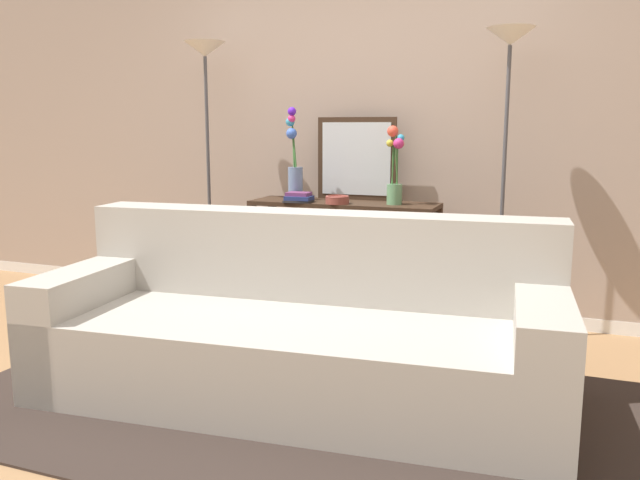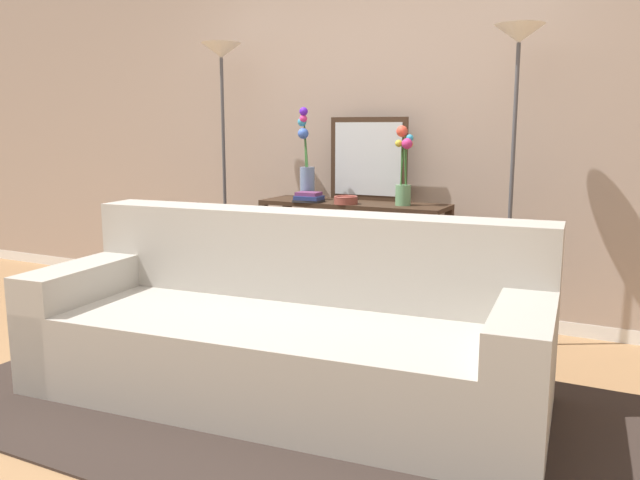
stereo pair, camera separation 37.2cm
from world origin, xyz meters
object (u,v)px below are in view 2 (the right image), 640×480
console_table (353,239)px  vase_tall_flowers (306,166)px  wall_mirror (368,159)px  fruit_bowl (346,200)px  book_row_under_console (304,305)px  floor_lamp_right (516,98)px  book_stack (309,197)px  floor_lamp_left (222,102)px  vase_short_flowers (404,170)px  couch (287,333)px

console_table → vase_tall_flowers: (-0.36, -0.01, 0.49)m
wall_mirror → vase_tall_flowers: size_ratio=0.89×
fruit_bowl → book_row_under_console: bearing=162.6°
floor_lamp_right → book_row_under_console: floor_lamp_right is taller
floor_lamp_right → book_stack: 1.46m
console_table → book_stack: 0.41m
fruit_bowl → wall_mirror: bearing=82.0°
floor_lamp_left → fruit_bowl: size_ratio=12.19×
book_stack → vase_tall_flowers: bearing=125.3°
book_stack → book_row_under_console: 0.81m
book_stack → console_table: bearing=24.3°
vase_tall_flowers → book_stack: bearing=-54.7°
floor_lamp_right → fruit_bowl: floor_lamp_right is taller
floor_lamp_left → floor_lamp_right: (2.04, 0.00, -0.01)m
vase_short_flowers → floor_lamp_right: bearing=-4.6°
couch → vase_short_flowers: size_ratio=5.06×
floor_lamp_left → book_stack: size_ratio=9.74×
console_table → book_row_under_console: console_table is taller
couch → wall_mirror: 1.66m
wall_mirror → book_stack: (-0.31, -0.28, -0.25)m
floor_lamp_right → vase_short_flowers: bearing=175.4°
couch → book_stack: size_ratio=13.17×
floor_lamp_left → fruit_bowl: 1.19m
floor_lamp_left → couch: bearing=-44.9°
floor_lamp_right → floor_lamp_left: bearing=-180.0°
book_row_under_console → fruit_bowl: bearing=-17.4°
vase_tall_flowers → fruit_bowl: vase_tall_flowers is taller
floor_lamp_right → vase_short_flowers: floor_lamp_right is taller
console_table → floor_lamp_right: bearing=-4.0°
console_table → vase_tall_flowers: vase_tall_flowers is taller
floor_lamp_right → wall_mirror: bearing=167.1°
fruit_bowl → book_stack: book_stack is taller
book_stack → couch: bearing=-66.9°
couch → vase_tall_flowers: bearing=114.4°
vase_short_flowers → fruit_bowl: 0.42m
couch → fruit_bowl: (-0.22, 1.17, 0.53)m
book_stack → wall_mirror: bearing=42.2°
book_stack → book_row_under_console: book_stack is taller
floor_lamp_right → fruit_bowl: bearing=-177.5°
vase_tall_flowers → book_row_under_console: 0.99m
floor_lamp_right → couch: bearing=-124.0°
console_table → floor_lamp_right: size_ratio=0.68×
couch → floor_lamp_left: 2.08m
console_table → book_row_under_console: 0.63m
wall_mirror → book_stack: size_ratio=2.90×
console_table → floor_lamp_left: 1.36m
wall_mirror → book_row_under_console: size_ratio=2.01×
floor_lamp_left → floor_lamp_right: 2.04m
floor_lamp_right → wall_mirror: (-1.00, 0.23, -0.38)m
floor_lamp_right → vase_tall_flowers: 1.46m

